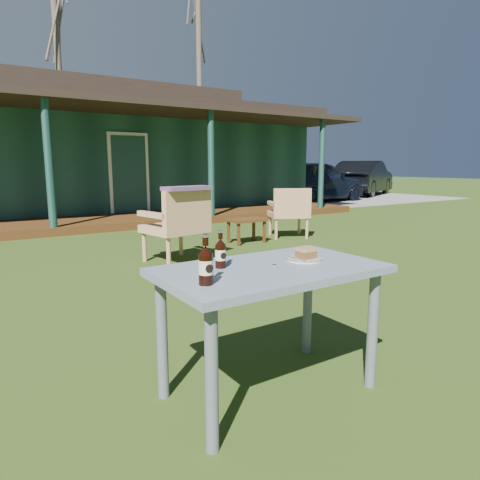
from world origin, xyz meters
TOP-DOWN VIEW (x-y plane):
  - ground at (0.00, 0.00)m, footprint 80.00×80.00m
  - pavilion at (-0.00, 9.39)m, footprint 15.80×8.30m
  - gravel_strip at (10.50, 8.50)m, footprint 9.00×6.00m
  - tree_mid at (3.00, 18.50)m, footprint 0.28×0.28m
  - tree_right at (9.50, 17.00)m, footprint 0.28×0.28m
  - car_near at (8.87, 7.58)m, footprint 4.47×2.45m
  - car_far at (13.02, 9.03)m, footprint 4.59×3.29m
  - cafe_table at (0.00, -1.60)m, footprint 1.20×0.70m
  - plate at (0.25, -1.58)m, footprint 0.20×0.20m
  - cake_slice at (0.26, -1.59)m, footprint 0.09×0.09m
  - fork at (0.19, -1.59)m, footprint 0.02×0.14m
  - cola_bottle_near at (-0.24, -1.48)m, footprint 0.06×0.06m
  - cola_bottle_far at (-0.46, -1.72)m, footprint 0.07×0.07m
  - bottle_cap at (0.02, -1.60)m, footprint 0.03×0.03m
  - armchair_left at (0.97, 1.63)m, footprint 0.82×0.78m
  - armchair_right at (3.44, 2.37)m, footprint 0.84×0.82m
  - floral_throw at (1.01, 1.44)m, footprint 0.68×0.35m
  - side_table at (2.50, 2.33)m, footprint 0.60×0.40m

SIDE VIEW (x-z plane):
  - ground at x=0.00m, z-range 0.00..0.00m
  - gravel_strip at x=10.50m, z-range 0.00..0.02m
  - side_table at x=2.50m, z-range 0.14..0.54m
  - armchair_right at x=3.44m, z-range 0.05..0.92m
  - armchair_left at x=0.97m, z-range 0.06..1.01m
  - cafe_table at x=0.00m, z-range 0.26..0.98m
  - car_near at x=8.87m, z-range 0.00..1.44m
  - car_far at x=13.02m, z-range 0.00..1.44m
  - bottle_cap at x=0.02m, z-range 0.72..0.73m
  - plate at x=0.25m, z-range 0.72..0.74m
  - fork at x=0.19m, z-range 0.73..0.74m
  - cake_slice at x=0.26m, z-range 0.73..0.80m
  - cola_bottle_near at x=-0.24m, z-range 0.70..0.90m
  - cola_bottle_far at x=-0.46m, z-range 0.70..0.93m
  - floral_throw at x=1.01m, z-range 0.95..1.00m
  - pavilion at x=0.00m, z-range -0.12..3.33m
  - tree_mid at x=3.00m, z-range 0.00..9.50m
  - tree_right at x=9.50m, z-range 0.00..11.00m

